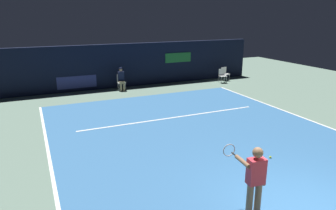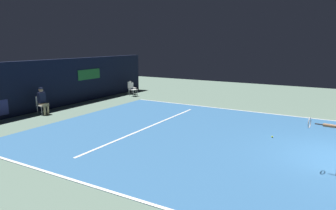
# 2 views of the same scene
# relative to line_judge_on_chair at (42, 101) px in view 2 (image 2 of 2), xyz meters

# --- Properties ---
(ground_plane) EXTENTS (32.88, 32.88, 0.00)m
(ground_plane) POSITION_rel_line_judge_on_chair_xyz_m (0.59, -7.93, -0.69)
(ground_plane) COLOR slate
(court_surface) EXTENTS (10.33, 12.28, 0.01)m
(court_surface) POSITION_rel_line_judge_on_chair_xyz_m (0.59, -7.93, -0.68)
(court_surface) COLOR #336699
(court_surface) RESTS_ON ground
(line_sideline_left) EXTENTS (0.10, 12.28, 0.01)m
(line_sideline_left) POSITION_rel_line_judge_on_chair_xyz_m (5.71, -7.93, -0.67)
(line_sideline_left) COLOR white
(line_sideline_left) RESTS_ON court_surface
(line_sideline_right) EXTENTS (0.10, 12.28, 0.01)m
(line_sideline_right) POSITION_rel_line_judge_on_chair_xyz_m (-4.52, -7.93, -0.67)
(line_sideline_right) COLOR white
(line_sideline_right) RESTS_ON court_surface
(line_service) EXTENTS (8.06, 0.10, 0.01)m
(line_service) POSITION_rel_line_judge_on_chair_xyz_m (0.59, -5.78, -0.67)
(line_service) COLOR white
(line_service) RESTS_ON court_surface
(back_wall) EXTENTS (17.06, 0.33, 2.60)m
(back_wall) POSITION_rel_line_judge_on_chair_xyz_m (0.59, 0.93, 0.61)
(back_wall) COLOR black
(back_wall) RESTS_ON ground
(line_judge_on_chair) EXTENTS (0.46, 0.55, 1.32)m
(line_judge_on_chair) POSITION_rel_line_judge_on_chair_xyz_m (0.00, 0.00, 0.00)
(line_judge_on_chair) COLOR white
(line_judge_on_chair) RESTS_ON ground
(courtside_chair_near) EXTENTS (0.47, 0.45, 0.88)m
(courtside_chair_near) POSITION_rel_line_judge_on_chair_xyz_m (7.09, -0.04, -0.18)
(courtside_chair_near) COLOR white
(courtside_chair_near) RESTS_ON ground
(courtside_chair_far) EXTENTS (0.49, 0.46, 0.88)m
(courtside_chair_far) POSITION_rel_line_judge_on_chair_xyz_m (6.56, -0.56, -0.18)
(courtside_chair_far) COLOR white
(courtside_chair_far) RESTS_ON ground
(tennis_ball) EXTENTS (0.07, 0.07, 0.07)m
(tennis_ball) POSITION_rel_line_judge_on_chair_xyz_m (1.73, -10.54, -0.64)
(tennis_ball) COLOR #CCE033
(tennis_ball) RESTS_ON court_surface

